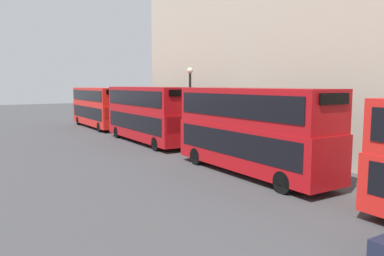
{
  "coord_description": "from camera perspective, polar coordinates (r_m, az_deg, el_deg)",
  "views": [
    {
      "loc": [
        -11.21,
        3.41,
        4.71
      ],
      "look_at": [
        0.48,
        22.22,
        2.13
      ],
      "focal_mm": 35.0,
      "sensor_mm": 36.0,
      "label": 1
    }
  ],
  "objects": [
    {
      "name": "street_lamp",
      "position": [
        27.81,
        -0.3,
        4.61
      ],
      "size": [
        0.44,
        0.44,
        5.95
      ],
      "color": "black",
      "rests_on": "ground"
    },
    {
      "name": "bus_third_in_queue",
      "position": [
        30.4,
        -6.86,
        2.41
      ],
      "size": [
        2.59,
        10.9,
        4.51
      ],
      "color": "#A80F14",
      "rests_on": "ground"
    },
    {
      "name": "bus_second_in_queue",
      "position": [
        19.7,
        8.95,
        0.1
      ],
      "size": [
        2.59,
        10.18,
        4.52
      ],
      "color": "#A80F14",
      "rests_on": "ground"
    },
    {
      "name": "bus_trailing",
      "position": [
        42.11,
        -14.13,
        3.31
      ],
      "size": [
        2.59,
        10.94,
        4.35
      ],
      "color": "red",
      "rests_on": "ground"
    }
  ]
}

